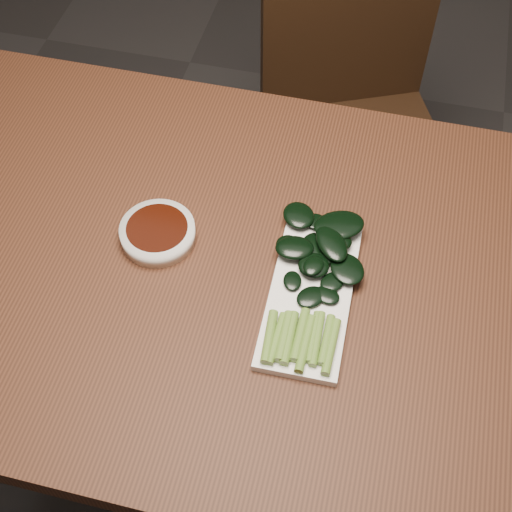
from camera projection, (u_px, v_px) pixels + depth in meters
The scene contains 6 objects.
ground at pixel (251, 443), 1.73m from camera, with size 6.00×6.00×0.00m, color #2A2727.
table at pixel (249, 291), 1.18m from camera, with size 1.40×0.80×0.75m.
chair_far at pixel (354, 117), 1.70m from camera, with size 0.54×0.54×0.89m.
sauce_bowl at pixel (158, 233), 1.14m from camera, with size 0.12×0.12×0.03m.
serving_plate at pixel (311, 293), 1.09m from camera, with size 0.13×0.29×0.01m.
gai_lan at pixel (315, 272), 1.09m from camera, with size 0.17×0.31×0.03m.
Camera 1 is at (0.16, -0.63, 1.67)m, focal length 50.00 mm.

